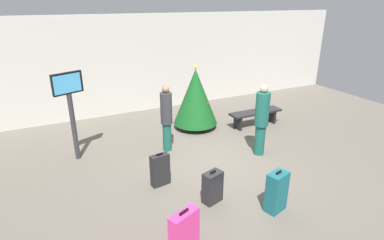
{
  "coord_description": "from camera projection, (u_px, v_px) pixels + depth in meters",
  "views": [
    {
      "loc": [
        -3.53,
        -5.84,
        3.74
      ],
      "look_at": [
        -0.33,
        0.72,
        0.9
      ],
      "focal_mm": 29.05,
      "sensor_mm": 36.0,
      "label": 1
    }
  ],
  "objects": [
    {
      "name": "flight_info_kiosk",
      "position": [
        70.0,
        103.0,
        7.3
      ],
      "size": [
        0.7,
        0.35,
        2.19
      ],
      "color": "#333338",
      "rests_on": "ground_plane"
    },
    {
      "name": "suitcase_3",
      "position": [
        213.0,
        187.0,
        6.04
      ],
      "size": [
        0.43,
        0.33,
        0.69
      ],
      "color": "#232326",
      "rests_on": "ground_plane"
    },
    {
      "name": "suitcase_0",
      "position": [
        160.0,
        170.0,
        6.59
      ],
      "size": [
        0.42,
        0.23,
        0.75
      ],
      "color": "#232326",
      "rests_on": "ground_plane"
    },
    {
      "name": "ground_plane",
      "position": [
        217.0,
        161.0,
        7.68
      ],
      "size": [
        16.0,
        16.0,
        0.0
      ],
      "primitive_type": "plane",
      "color": "#665E54"
    },
    {
      "name": "traveller_0",
      "position": [
        166.0,
        117.0,
        7.92
      ],
      "size": [
        0.3,
        0.3,
        1.76
      ],
      "color": "#19594C",
      "rests_on": "ground_plane"
    },
    {
      "name": "back_wall",
      "position": [
        153.0,
        63.0,
        10.89
      ],
      "size": [
        16.0,
        0.2,
        3.31
      ],
      "primitive_type": "cube",
      "color": "beige",
      "rests_on": "ground_plane"
    },
    {
      "name": "traveller_1",
      "position": [
        262.0,
        119.0,
        7.71
      ],
      "size": [
        0.42,
        0.42,
        1.84
      ],
      "color": "#19594C",
      "rests_on": "ground_plane"
    },
    {
      "name": "suitcase_2",
      "position": [
        277.0,
        192.0,
        5.77
      ],
      "size": [
        0.46,
        0.35,
        0.83
      ],
      "color": "#19606B",
      "rests_on": "ground_plane"
    },
    {
      "name": "suitcase_1",
      "position": [
        184.0,
        233.0,
        4.8
      ],
      "size": [
        0.55,
        0.37,
        0.78
      ],
      "color": "#E5388C",
      "rests_on": "ground_plane"
    },
    {
      "name": "waiting_bench",
      "position": [
        255.0,
        115.0,
        9.73
      ],
      "size": [
        1.74,
        0.44,
        0.48
      ],
      "color": "black",
      "rests_on": "ground_plane"
    },
    {
      "name": "holiday_tree",
      "position": [
        195.0,
        97.0,
        9.37
      ],
      "size": [
        1.34,
        1.34,
        1.97
      ],
      "color": "#4C3319",
      "rests_on": "ground_plane"
    }
  ]
}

